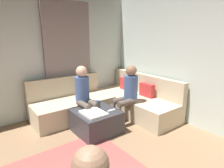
# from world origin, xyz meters

# --- Properties ---
(wall_left) EXTENTS (0.12, 6.00, 2.70)m
(wall_left) POSITION_xyz_m (-2.94, 0.00, 1.35)
(wall_left) COLOR silver
(wall_left) RESTS_ON ground_plane
(curtain_panel) EXTENTS (0.06, 1.10, 2.50)m
(curtain_panel) POSITION_xyz_m (-2.84, 1.30, 1.25)
(curtain_panel) COLOR gray
(curtain_panel) RESTS_ON ground_plane
(sectional_couch) EXTENTS (2.10, 2.55, 0.87)m
(sectional_couch) POSITION_xyz_m (-2.08, 1.88, 0.28)
(sectional_couch) COLOR #C6B593
(sectional_couch) RESTS_ON ground_plane
(ottoman) EXTENTS (0.76, 0.76, 0.42)m
(ottoman) POSITION_xyz_m (-1.55, 1.21, 0.21)
(ottoman) COLOR #333338
(ottoman) RESTS_ON ground_plane
(folded_blanket) EXTENTS (0.44, 0.36, 0.04)m
(folded_blanket) POSITION_xyz_m (-1.45, 1.09, 0.44)
(folded_blanket) COLOR white
(folded_blanket) RESTS_ON ottoman
(coffee_mug) EXTENTS (0.08, 0.08, 0.10)m
(coffee_mug) POSITION_xyz_m (-1.77, 1.39, 0.47)
(coffee_mug) COLOR #334C72
(coffee_mug) RESTS_ON ottoman
(game_remote) EXTENTS (0.05, 0.15, 0.02)m
(game_remote) POSITION_xyz_m (-1.37, 1.43, 0.43)
(game_remote) COLOR white
(game_remote) RESTS_ON ottoman
(person_on_couch_back) EXTENTS (0.30, 0.60, 1.20)m
(person_on_couch_back) POSITION_xyz_m (-1.52, 1.93, 0.66)
(person_on_couch_back) COLOR brown
(person_on_couch_back) RESTS_ON ground_plane
(person_on_couch_side) EXTENTS (0.60, 0.30, 1.20)m
(person_on_couch_side) POSITION_xyz_m (-1.93, 1.19, 0.66)
(person_on_couch_side) COLOR brown
(person_on_couch_side) RESTS_ON ground_plane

